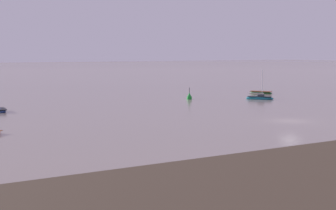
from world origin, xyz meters
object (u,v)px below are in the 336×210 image
sailboat_moored_0 (260,98)px  channel_buoy (189,97)px  rowboat_moored_2 (261,93)px  rowboat_moored_3 (1,111)px

sailboat_moored_0 → channel_buoy: bearing=-162.3°
rowboat_moored_2 → rowboat_moored_3: 54.07m
rowboat_moored_2 → rowboat_moored_3: (-53.84, -5.02, -0.03)m
rowboat_moored_2 → channel_buoy: 20.00m
rowboat_moored_3 → sailboat_moored_0: bearing=-87.6°
sailboat_moored_0 → rowboat_moored_3: bearing=-136.4°
sailboat_moored_0 → channel_buoy: 12.71m
sailboat_moored_0 → channel_buoy: (-10.82, 6.67, 0.22)m
sailboat_moored_0 → rowboat_moored_3: 45.09m
rowboat_moored_3 → rowboat_moored_2: bearing=-76.5°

